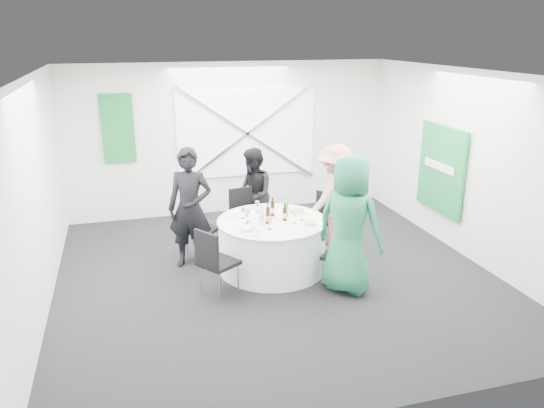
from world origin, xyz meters
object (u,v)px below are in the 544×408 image
object	(u,v)px
chair_front_left	(214,258)
person_woman_pink	(335,198)
person_man_back_left	(190,209)
clear_water_bottle	(261,216)
chair_back_right	(322,215)
banquet_table	(272,245)
person_woman_green	(349,225)
chair_back	(243,212)
person_man_back	(253,195)
green_water_bottle	(286,209)
chair_front_right	(345,251)
chair_back_left	(197,223)

from	to	relation	value
chair_front_left	person_woman_pink	xyz separation A→B (m)	(2.10, 1.09, 0.29)
person_man_back_left	clear_water_bottle	world-z (taller)	person_man_back_left
chair_back_right	chair_front_left	size ratio (longest dim) A/B	0.92
banquet_table	person_woman_green	world-z (taller)	person_woman_green
chair_back	person_man_back	bearing A→B (deg)	29.83
person_woman_pink	green_water_bottle	distance (m)	0.99
chair_front_right	person_woman_pink	xyz separation A→B (m)	(0.36, 1.26, 0.33)
chair_back	chair_back_left	xyz separation A→B (m)	(-0.79, -0.32, 0.00)
chair_back_right	person_woman_green	xyz separation A→B (m)	(-0.24, -1.57, 0.42)
person_woman_green	chair_back_left	bearing A→B (deg)	4.91
chair_back_right	clear_water_bottle	distance (m)	1.49
chair_front_right	clear_water_bottle	distance (m)	1.24
person_man_back	banquet_table	bearing A→B (deg)	0.00
banquet_table	chair_back	distance (m)	1.11
chair_front_right	person_man_back_left	bearing A→B (deg)	-78.29
banquet_table	chair_back_left	bearing A→B (deg)	141.48
chair_back	chair_back_left	size ratio (longest dim) A/B	1.00
banquet_table	clear_water_bottle	distance (m)	0.53
person_man_back	clear_water_bottle	distance (m)	1.37
chair_back_right	person_man_back	distance (m)	1.17
person_woman_pink	person_man_back_left	bearing A→B (deg)	-21.84
person_woman_pink	banquet_table	bearing A→B (deg)	0.00
chair_back	chair_back_left	bearing A→B (deg)	-167.04
person_man_back	person_woman_green	size ratio (longest dim) A/B	0.83
chair_back	person_woman_pink	world-z (taller)	person_woman_pink
banquet_table	clear_water_bottle	world-z (taller)	clear_water_bottle
person_man_back_left	green_water_bottle	bearing A→B (deg)	7.51
person_woman_green	banquet_table	bearing A→B (deg)	0.00
chair_back_left	person_woman_green	world-z (taller)	person_woman_green
chair_front_left	person_man_back_left	size ratio (longest dim) A/B	0.53
person_man_back_left	clear_water_bottle	size ratio (longest dim) A/B	6.17
person_man_back	chair_back_left	bearing A→B (deg)	-62.69
person_man_back_left	person_man_back	size ratio (longest dim) A/B	1.15
chair_back_left	person_woman_green	size ratio (longest dim) A/B	0.50
person_man_back	person_woman_pink	xyz separation A→B (m)	(1.11, -0.78, 0.08)
chair_front_left	chair_back_left	bearing A→B (deg)	-32.94
person_man_back	chair_back_right	bearing A→B (deg)	62.43
chair_back	chair_back_right	world-z (taller)	chair_back
chair_front_right	person_woman_pink	distance (m)	1.36
chair_back_right	chair_front_left	xyz separation A→B (m)	(-1.98, -1.32, 0.05)
banquet_table	person_woman_green	xyz separation A→B (m)	(0.79, -0.88, 0.54)
person_woman_pink	clear_water_bottle	bearing A→B (deg)	1.08
person_man_back_left	person_woman_pink	bearing A→B (deg)	22.90
chair_back	chair_back_left	distance (m)	0.85
banquet_table	chair_front_right	xyz separation A→B (m)	(0.78, -0.80, 0.14)
person_man_back_left	green_water_bottle	world-z (taller)	person_man_back_left
chair_front_left	person_man_back	size ratio (longest dim) A/B	0.61
person_woman_green	green_water_bottle	world-z (taller)	person_woman_green
person_man_back	person_woman_pink	size ratio (longest dim) A/B	0.91
green_water_bottle	chair_front_left	bearing A→B (deg)	-148.67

